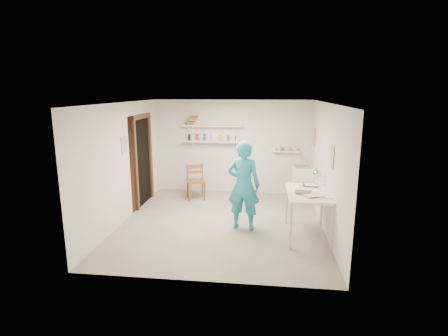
# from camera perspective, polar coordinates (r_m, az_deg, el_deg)

# --- Properties ---
(floor) EXTENTS (4.00, 4.50, 0.02)m
(floor) POSITION_cam_1_polar(r_m,az_deg,el_deg) (7.19, -0.38, -8.97)
(floor) COLOR slate
(floor) RESTS_ON ground
(ceiling) EXTENTS (4.00, 4.50, 0.02)m
(ceiling) POSITION_cam_1_polar(r_m,az_deg,el_deg) (6.69, -0.41, 10.68)
(ceiling) COLOR silver
(ceiling) RESTS_ON wall_back
(wall_back) EXTENTS (4.00, 0.02, 2.40)m
(wall_back) POSITION_cam_1_polar(r_m,az_deg,el_deg) (9.05, 1.39, 3.48)
(wall_back) COLOR silver
(wall_back) RESTS_ON ground
(wall_front) EXTENTS (4.00, 0.02, 2.40)m
(wall_front) POSITION_cam_1_polar(r_m,az_deg,el_deg) (4.68, -3.85, -5.27)
(wall_front) COLOR silver
(wall_front) RESTS_ON ground
(wall_left) EXTENTS (0.02, 4.50, 2.40)m
(wall_left) POSITION_cam_1_polar(r_m,az_deg,el_deg) (7.36, -16.12, 0.87)
(wall_left) COLOR silver
(wall_left) RESTS_ON ground
(wall_right) EXTENTS (0.02, 4.50, 2.40)m
(wall_right) POSITION_cam_1_polar(r_m,az_deg,el_deg) (6.89, 16.43, 0.07)
(wall_right) COLOR silver
(wall_right) RESTS_ON ground
(doorway_recess) EXTENTS (0.02, 0.90, 2.00)m
(doorway_recess) POSITION_cam_1_polar(r_m,az_deg,el_deg) (8.35, -13.15, 0.98)
(doorway_recess) COLOR black
(doorway_recess) RESTS_ON wall_left
(corridor_box) EXTENTS (1.40, 1.50, 2.10)m
(corridor_box) POSITION_cam_1_polar(r_m,az_deg,el_deg) (8.61, -17.62, 1.40)
(corridor_box) COLOR brown
(corridor_box) RESTS_ON ground
(door_lintel) EXTENTS (0.06, 1.05, 0.10)m
(door_lintel) POSITION_cam_1_polar(r_m,az_deg,el_deg) (8.20, -13.39, 8.18)
(door_lintel) COLOR brown
(door_lintel) RESTS_ON wall_left
(door_jamb_near) EXTENTS (0.06, 0.10, 2.00)m
(door_jamb_near) POSITION_cam_1_polar(r_m,az_deg,el_deg) (7.88, -14.23, 0.25)
(door_jamb_near) COLOR brown
(door_jamb_near) RESTS_ON ground
(door_jamb_far) EXTENTS (0.06, 0.10, 2.00)m
(door_jamb_far) POSITION_cam_1_polar(r_m,az_deg,el_deg) (8.81, -11.94, 1.63)
(door_jamb_far) COLOR brown
(door_jamb_far) RESTS_ON ground
(shelf_lower) EXTENTS (1.50, 0.22, 0.03)m
(shelf_lower) POSITION_cam_1_polar(r_m,az_deg,el_deg) (8.96, -1.88, 4.36)
(shelf_lower) COLOR white
(shelf_lower) RESTS_ON wall_back
(shelf_upper) EXTENTS (1.50, 0.22, 0.03)m
(shelf_upper) POSITION_cam_1_polar(r_m,az_deg,el_deg) (8.91, -1.90, 6.90)
(shelf_upper) COLOR white
(shelf_upper) RESTS_ON wall_back
(ledge_shelf) EXTENTS (0.70, 0.14, 0.03)m
(ledge_shelf) POSITION_cam_1_polar(r_m,az_deg,el_deg) (8.95, 9.98, 2.67)
(ledge_shelf) COLOR white
(ledge_shelf) RESTS_ON wall_back
(poster_left) EXTENTS (0.01, 0.28, 0.36)m
(poster_left) POSITION_cam_1_polar(r_m,az_deg,el_deg) (7.34, -15.98, 3.62)
(poster_left) COLOR #334C7F
(poster_left) RESTS_ON wall_left
(poster_right_a) EXTENTS (0.01, 0.34, 0.42)m
(poster_right_a) POSITION_cam_1_polar(r_m,az_deg,el_deg) (8.58, 14.49, 4.95)
(poster_right_a) COLOR #995933
(poster_right_a) RESTS_ON wall_right
(poster_right_b) EXTENTS (0.01, 0.30, 0.38)m
(poster_right_b) POSITION_cam_1_polar(r_m,az_deg,el_deg) (6.30, 17.21, 1.66)
(poster_right_b) COLOR #3F724C
(poster_right_b) RESTS_ON wall_right
(belfast_sink) EXTENTS (0.48, 0.60, 0.30)m
(belfast_sink) POSITION_cam_1_polar(r_m,az_deg,el_deg) (8.61, 12.69, -0.70)
(belfast_sink) COLOR white
(belfast_sink) RESTS_ON wall_right
(man) EXTENTS (0.68, 0.50, 1.73)m
(man) POSITION_cam_1_polar(r_m,az_deg,el_deg) (6.65, 3.20, -2.85)
(man) COLOR #2591BA
(man) RESTS_ON ground
(wall_clock) EXTENTS (0.31, 0.08, 0.31)m
(wall_clock) POSITION_cam_1_polar(r_m,az_deg,el_deg) (6.79, 3.09, -0.01)
(wall_clock) COLOR beige
(wall_clock) RESTS_ON man
(wooden_chair) EXTENTS (0.54, 0.53, 0.93)m
(wooden_chair) POSITION_cam_1_polar(r_m,az_deg,el_deg) (8.56, -4.63, -2.11)
(wooden_chair) COLOR brown
(wooden_chair) RESTS_ON ground
(work_table) EXTENTS (0.76, 1.27, 0.84)m
(work_table) POSITION_cam_1_polar(r_m,az_deg,el_deg) (6.61, 13.47, -7.31)
(work_table) COLOR silver
(work_table) RESTS_ON ground
(desk_lamp) EXTENTS (0.16, 0.16, 0.16)m
(desk_lamp) POSITION_cam_1_polar(r_m,az_deg,el_deg) (6.94, 14.99, -0.92)
(desk_lamp) COLOR silver
(desk_lamp) RESTS_ON work_table
(spray_cans) EXTENTS (1.26, 0.06, 0.17)m
(spray_cans) POSITION_cam_1_polar(r_m,az_deg,el_deg) (8.95, -1.88, 4.99)
(spray_cans) COLOR black
(spray_cans) RESTS_ON shelf_lower
(book_stack) EXTENTS (0.32, 0.14, 0.22)m
(book_stack) POSITION_cam_1_polar(r_m,az_deg,el_deg) (8.99, -5.27, 7.72)
(book_stack) COLOR red
(book_stack) RESTS_ON shelf_upper
(ledge_pots) EXTENTS (0.48, 0.07, 0.09)m
(ledge_pots) POSITION_cam_1_polar(r_m,az_deg,el_deg) (8.94, 9.99, 3.05)
(ledge_pots) COLOR silver
(ledge_pots) RESTS_ON ledge_shelf
(papers) EXTENTS (0.30, 0.22, 0.03)m
(papers) POSITION_cam_1_polar(r_m,az_deg,el_deg) (6.48, 13.67, -3.67)
(papers) COLOR silver
(papers) RESTS_ON work_table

